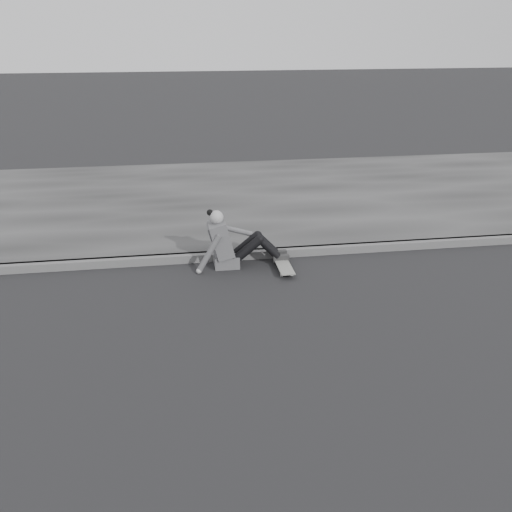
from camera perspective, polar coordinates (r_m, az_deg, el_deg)
The scene contains 5 objects.
ground at distance 6.71m, azimuth 12.23°, elevation -7.94°, with size 80.00×80.00×0.00m, color black.
curb at distance 8.89m, azimuth 6.51°, elevation 0.59°, with size 24.00×0.16×0.12m, color #505050.
sidewalk at distance 11.67m, azimuth 2.67°, elevation 6.00°, with size 24.00×6.00×0.12m, color #313131.
skateboard at distance 8.28m, azimuth 2.72°, elevation -0.87°, with size 0.20×0.78×0.09m.
seated_woman at distance 8.29m, azimuth -2.56°, elevation 1.32°, with size 1.38×0.46×0.88m.
Camera 1 is at (-2.27, -5.37, 3.31)m, focal length 40.00 mm.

